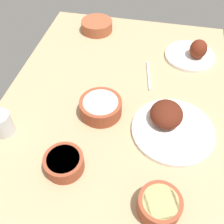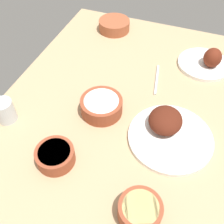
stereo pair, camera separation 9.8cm
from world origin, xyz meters
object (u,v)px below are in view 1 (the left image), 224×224
object	(u,v)px
bowl_soup	(97,25)
fork_loose	(149,75)
plate_near_viewer	(170,123)
bowl_pasta	(159,205)
bowl_potatoes	(64,163)
water_tumbler	(2,124)
plate_far_side	(193,53)
bowl_cream	(101,107)

from	to	relation	value
bowl_soup	fork_loose	xyz separation A→B (cm)	(30.15, 30.41, -2.57)
plate_near_viewer	bowl_pasta	size ratio (longest dim) A/B	2.38
bowl_soup	bowl_pasta	distance (cm)	96.05
bowl_potatoes	water_tumbler	size ratio (longest dim) A/B	1.46
plate_near_viewer	fork_loose	distance (cm)	28.69
water_tumbler	fork_loose	xyz separation A→B (cm)	(-40.19, 46.74, -3.93)
bowl_pasta	plate_far_side	bearing A→B (deg)	173.10
bowl_soup	bowl_pasta	size ratio (longest dim) A/B	1.28
bowl_cream	water_tumbler	world-z (taller)	water_tumbler
plate_far_side	bowl_cream	world-z (taller)	plate_far_side
bowl_soup	bowl_cream	bearing A→B (deg)	15.41
plate_far_side	plate_near_viewer	distance (cm)	43.98
bowl_cream	fork_loose	world-z (taller)	bowl_cream
bowl_pasta	fork_loose	xyz separation A→B (cm)	(-57.29, -9.35, -2.90)
water_tumbler	fork_loose	size ratio (longest dim) A/B	0.47
bowl_soup	bowl_cream	size ratio (longest dim) A/B	1.00
bowl_pasta	bowl_cream	world-z (taller)	same
bowl_cream	plate_near_viewer	bearing A→B (deg)	85.66
bowl_potatoes	bowl_pasta	world-z (taller)	bowl_pasta
bowl_soup	fork_loose	distance (cm)	42.90
bowl_potatoes	bowl_soup	bearing A→B (deg)	-173.45
bowl_soup	fork_loose	size ratio (longest dim) A/B	0.87
bowl_soup	bowl_cream	xyz separation A→B (cm)	(54.79, 15.10, 0.30)
plate_far_side	water_tumbler	xyz separation A→B (cm)	(56.88, -65.04, 1.71)
plate_far_side	bowl_pasta	bearing A→B (deg)	-6.90
plate_far_side	fork_loose	distance (cm)	24.87
bowl_cream	fork_loose	xyz separation A→B (cm)	(-24.64, 15.31, -2.86)
plate_far_side	bowl_pasta	size ratio (longest dim) A/B	1.84
plate_near_viewer	plate_far_side	bearing A→B (deg)	169.81
bowl_soup	water_tumbler	size ratio (longest dim) A/B	1.83
bowl_potatoes	plate_far_side	bearing A→B (deg)	149.23
water_tumbler	fork_loose	bearing A→B (deg)	130.69
bowl_potatoes	bowl_pasta	size ratio (longest dim) A/B	1.02
plate_near_viewer	bowl_cream	xyz separation A→B (cm)	(-1.96, -25.83, 0.71)
bowl_potatoes	bowl_pasta	xyz separation A→B (cm)	(7.57, 30.59, 0.36)
plate_far_side	bowl_potatoes	bearing A→B (deg)	-30.77
plate_near_viewer	bowl_potatoes	bearing A→B (deg)	-53.95
bowl_cream	water_tumbler	distance (cm)	35.08
bowl_potatoes	bowl_cream	xyz separation A→B (cm)	(-25.08, 5.93, 0.33)
plate_near_viewer	fork_loose	world-z (taller)	plate_near_viewer
plate_far_side	bowl_soup	size ratio (longest dim) A/B	1.44
bowl_pasta	fork_loose	world-z (taller)	bowl_pasta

